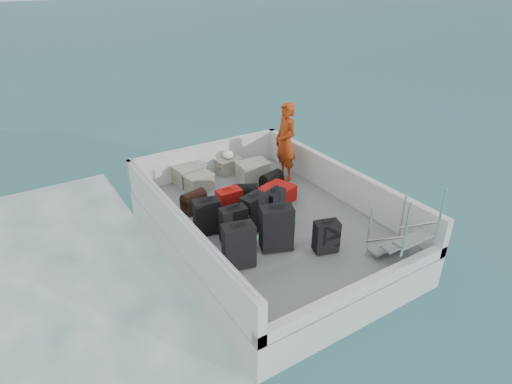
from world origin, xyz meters
TOP-DOWN VIEW (x-y plane):
  - ground at (0.00, 0.00)m, footprint 160.00×160.00m
  - ferry_hull at (0.00, 0.00)m, footprint 3.60×5.00m
  - deck at (0.00, 0.00)m, footprint 3.30×4.70m
  - deck_fittings at (0.35, -0.32)m, footprint 3.60×5.00m
  - suitcase_0 at (-1.15, -0.93)m, footprint 0.53×0.38m
  - suitcase_1 at (-0.89, -0.31)m, footprint 0.47×0.30m
  - suitcase_2 at (-1.13, 0.19)m, footprint 0.48×0.34m
  - suitcase_3 at (-0.40, -0.86)m, footprint 0.59×0.46m
  - suitcase_4 at (-0.40, -0.16)m, footprint 0.52×0.39m
  - suitcase_5 at (-0.59, 0.38)m, footprint 0.44×0.27m
  - suitcase_6 at (0.25, -1.35)m, footprint 0.45×0.34m
  - suitcase_7 at (0.13, -0.02)m, footprint 0.47×0.36m
  - suitcase_8 at (0.46, 0.45)m, footprint 0.94×0.77m
  - duffel_0 at (-1.01, 1.02)m, footprint 0.50×0.39m
  - duffel_1 at (-0.02, 0.74)m, footprint 0.55×0.49m
  - duffel_2 at (0.72, 0.94)m, footprint 0.53×0.41m
  - crate_0 at (-0.58, 2.20)m, footprint 0.68×0.52m
  - crate_1 at (-0.54, 1.77)m, footprint 0.57×0.44m
  - crate_2 at (0.39, 2.20)m, footprint 0.54×0.39m
  - crate_3 at (0.66, 1.58)m, footprint 0.68×0.49m
  - yellow_bag at (0.72, 2.04)m, footprint 0.28×0.26m
  - white_bag at (0.39, 2.20)m, footprint 0.24×0.24m
  - passenger at (1.30, 1.27)m, footprint 0.44×0.65m

SIDE VIEW (x-z plane):
  - ground at x=0.00m, z-range 0.00..0.00m
  - ferry_hull at x=0.00m, z-range 0.00..0.60m
  - deck at x=0.00m, z-range 0.60..0.62m
  - yellow_bag at x=0.72m, z-range 0.62..0.84m
  - crate_2 at x=0.39m, z-range 0.62..0.93m
  - crate_1 at x=-0.54m, z-range 0.62..0.94m
  - duffel_0 at x=-1.01m, z-range 0.62..0.94m
  - duffel_1 at x=-0.02m, z-range 0.62..0.94m
  - duffel_2 at x=0.72m, z-range 0.62..0.94m
  - suitcase_8 at x=0.46m, z-range 0.62..0.94m
  - crate_0 at x=-0.58m, z-range 0.62..1.00m
  - crate_3 at x=0.66m, z-range 0.62..1.01m
  - suitcase_6 at x=0.25m, z-range 0.62..1.18m
  - suitcase_7 at x=0.13m, z-range 0.62..1.19m
  - suitcase_5 at x=-0.59m, z-range 0.62..1.23m
  - suitcase_2 at x=-1.13m, z-range 0.62..1.26m
  - suitcase_1 at x=-0.89m, z-range 0.62..1.28m
  - suitcase_4 at x=-0.40m, z-range 0.62..1.30m
  - deck_fittings at x=0.35m, z-range 0.54..1.44m
  - suitcase_0 at x=-1.15m, z-range 0.62..1.37m
  - suitcase_3 at x=-0.40m, z-range 0.62..1.41m
  - white_bag at x=0.39m, z-range 0.93..1.11m
  - passenger at x=1.30m, z-range 0.62..2.32m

